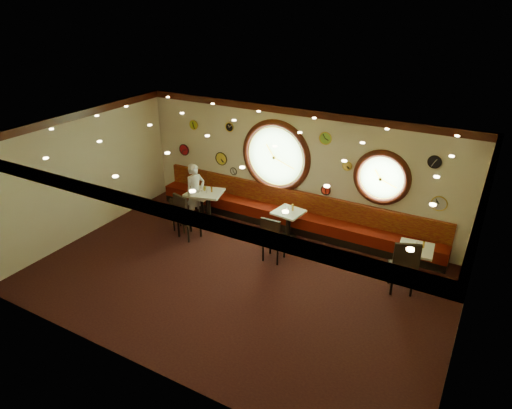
% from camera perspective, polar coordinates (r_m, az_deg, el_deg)
% --- Properties ---
extents(floor, '(9.00, 6.00, 0.00)m').
position_cam_1_polar(floor, '(10.25, -2.37, -9.25)').
color(floor, black).
rests_on(floor, ground).
extents(ceiling, '(9.00, 6.00, 0.02)m').
position_cam_1_polar(ceiling, '(8.84, -2.74, 8.10)').
color(ceiling, gold).
rests_on(ceiling, wall_back).
extents(wall_back, '(9.00, 0.02, 3.20)m').
position_cam_1_polar(wall_back, '(11.87, 5.09, 4.42)').
color(wall_back, beige).
rests_on(wall_back, floor).
extents(wall_front, '(9.00, 0.02, 3.20)m').
position_cam_1_polar(wall_front, '(7.43, -14.97, -10.22)').
color(wall_front, beige).
rests_on(wall_front, floor).
extents(wall_left, '(0.02, 6.00, 3.20)m').
position_cam_1_polar(wall_left, '(12.24, -20.82, 3.47)').
color(wall_left, beige).
rests_on(wall_left, floor).
extents(wall_right, '(0.02, 6.00, 3.20)m').
position_cam_1_polar(wall_right, '(8.30, 25.24, -7.91)').
color(wall_right, beige).
rests_on(wall_right, floor).
extents(molding_back, '(9.00, 0.10, 0.18)m').
position_cam_1_polar(molding_back, '(11.38, 5.28, 11.47)').
color(molding_back, '#39130A').
rests_on(molding_back, wall_back).
extents(molding_front, '(9.00, 0.10, 0.18)m').
position_cam_1_polar(molding_front, '(6.72, -16.11, 0.56)').
color(molding_front, '#39130A').
rests_on(molding_front, wall_back).
extents(molding_left, '(0.10, 6.00, 0.18)m').
position_cam_1_polar(molding_left, '(11.77, -21.79, 10.26)').
color(molding_left, '#39130A').
rests_on(molding_left, wall_back).
extents(molding_right, '(0.10, 6.00, 0.18)m').
position_cam_1_polar(molding_right, '(7.64, 26.94, 1.75)').
color(molding_right, '#39130A').
rests_on(molding_right, wall_back).
extents(banquette_base, '(8.00, 0.55, 0.20)m').
position_cam_1_polar(banquette_base, '(12.26, 4.28, -2.55)').
color(banquette_base, black).
rests_on(banquette_base, floor).
extents(banquette_seat, '(8.00, 0.55, 0.30)m').
position_cam_1_polar(banquette_seat, '(12.14, 4.32, -1.50)').
color(banquette_seat, '#5A0F07').
rests_on(banquette_seat, banquette_base).
extents(banquette_back, '(8.00, 0.10, 0.55)m').
position_cam_1_polar(banquette_back, '(12.15, 4.82, 0.59)').
color(banquette_back, '#66080C').
rests_on(banquette_back, wall_back).
extents(porthole_left_glass, '(1.66, 0.02, 1.66)m').
position_cam_1_polar(porthole_left_glass, '(12.02, 2.52, 6.04)').
color(porthole_left_glass, '#89C878').
rests_on(porthole_left_glass, wall_back).
extents(porthole_left_frame, '(1.98, 0.18, 1.98)m').
position_cam_1_polar(porthole_left_frame, '(12.01, 2.48, 6.02)').
color(porthole_left_frame, '#39130A').
rests_on(porthole_left_frame, wall_back).
extents(porthole_left_ring, '(1.61, 0.03, 1.61)m').
position_cam_1_polar(porthole_left_ring, '(11.99, 2.42, 5.98)').
color(porthole_left_ring, yellow).
rests_on(porthole_left_ring, wall_back).
extents(porthole_right_glass, '(1.10, 0.02, 1.10)m').
position_cam_1_polar(porthole_right_glass, '(11.15, 15.46, 3.26)').
color(porthole_right_glass, '#89C878').
rests_on(porthole_right_glass, wall_back).
extents(porthole_right_frame, '(1.38, 0.18, 1.38)m').
position_cam_1_polar(porthole_right_frame, '(11.13, 15.44, 3.24)').
color(porthole_right_frame, '#39130A').
rests_on(porthole_right_frame, wall_back).
extents(porthole_right_ring, '(1.09, 0.03, 1.09)m').
position_cam_1_polar(porthole_right_ring, '(11.11, 15.40, 3.19)').
color(porthole_right_ring, yellow).
rests_on(porthole_right_ring, wall_back).
extents(wall_clock_0, '(0.22, 0.03, 0.22)m').
position_cam_1_polar(wall_clock_0, '(11.27, 11.34, 4.76)').
color(wall_clock_0, '#F5D351').
rests_on(wall_clock_0, wall_back).
extents(wall_clock_1, '(0.20, 0.03, 0.20)m').
position_cam_1_polar(wall_clock_1, '(12.82, -2.80, 4.19)').
color(wall_clock_1, silver).
rests_on(wall_clock_1, wall_back).
extents(wall_clock_2, '(0.32, 0.03, 0.32)m').
position_cam_1_polar(wall_clock_2, '(13.64, -8.95, 6.78)').
color(wall_clock_2, red).
rests_on(wall_clock_2, wall_back).
extents(wall_clock_3, '(0.36, 0.03, 0.36)m').
position_cam_1_polar(wall_clock_3, '(12.92, -4.34, 5.74)').
color(wall_clock_3, yellow).
rests_on(wall_clock_3, wall_back).
extents(wall_clock_4, '(0.24, 0.03, 0.24)m').
position_cam_1_polar(wall_clock_4, '(11.69, 8.72, 1.77)').
color(wall_clock_4, red).
rests_on(wall_clock_4, wall_back).
extents(wall_clock_5, '(0.34, 0.03, 0.34)m').
position_cam_1_polar(wall_clock_5, '(11.05, 21.93, 0.12)').
color(wall_clock_5, silver).
rests_on(wall_clock_5, wall_back).
extents(wall_clock_6, '(0.24, 0.03, 0.24)m').
position_cam_1_polar(wall_clock_6, '(12.48, -3.32, 9.63)').
color(wall_clock_6, black).
rests_on(wall_clock_6, wall_back).
extents(wall_clock_7, '(0.26, 0.03, 0.26)m').
position_cam_1_polar(wall_clock_7, '(13.17, -7.79, 9.83)').
color(wall_clock_7, '#AECB28').
rests_on(wall_clock_7, wall_back).
extents(wall_clock_8, '(0.28, 0.03, 0.28)m').
position_cam_1_polar(wall_clock_8, '(10.74, 21.43, 4.99)').
color(wall_clock_8, black).
rests_on(wall_clock_8, wall_back).
extents(wall_clock_9, '(0.30, 0.03, 0.30)m').
position_cam_1_polar(wall_clock_9, '(11.26, 8.69, 8.18)').
color(wall_clock_9, '#88C43D').
rests_on(wall_clock_9, wall_back).
extents(table_a, '(0.72, 0.72, 0.79)m').
position_cam_1_polar(table_a, '(12.65, -6.87, 0.26)').
color(table_a, black).
rests_on(table_a, floor).
extents(table_b, '(0.95, 0.95, 0.85)m').
position_cam_1_polar(table_b, '(12.52, -6.00, 0.23)').
color(table_b, black).
rests_on(table_b, floor).
extents(table_c, '(0.77, 0.77, 0.75)m').
position_cam_1_polar(table_c, '(11.62, 4.06, -2.10)').
color(table_c, black).
rests_on(table_c, floor).
extents(table_d, '(0.77, 0.77, 0.78)m').
position_cam_1_polar(table_d, '(10.56, 19.18, -6.49)').
color(table_d, black).
rests_on(table_d, floor).
extents(chair_a, '(0.42, 0.42, 0.58)m').
position_cam_1_polar(chair_a, '(12.05, -9.56, -1.03)').
color(chair_a, black).
rests_on(chair_a, floor).
extents(chair_b, '(0.63, 0.63, 0.76)m').
position_cam_1_polar(chair_b, '(11.60, -8.87, -1.14)').
color(chair_b, black).
rests_on(chair_b, floor).
extents(chair_c, '(0.49, 0.49, 0.71)m').
position_cam_1_polar(chair_c, '(10.52, 2.04, -4.05)').
color(chair_c, black).
rests_on(chair_c, floor).
extents(chair_d, '(0.67, 0.67, 0.77)m').
position_cam_1_polar(chair_d, '(9.90, 18.04, -7.07)').
color(chair_d, black).
rests_on(chair_d, floor).
extents(condiment_a_salt, '(0.04, 0.04, 0.10)m').
position_cam_1_polar(condiment_a_salt, '(12.59, -7.16, 1.81)').
color(condiment_a_salt, silver).
rests_on(condiment_a_salt, table_a).
extents(condiment_b_salt, '(0.04, 0.04, 0.11)m').
position_cam_1_polar(condiment_b_salt, '(12.54, -6.30, 2.10)').
color(condiment_b_salt, silver).
rests_on(condiment_b_salt, table_b).
extents(condiment_c_salt, '(0.04, 0.04, 0.11)m').
position_cam_1_polar(condiment_c_salt, '(11.56, 3.96, -0.39)').
color(condiment_c_salt, silver).
rests_on(condiment_c_salt, table_c).
extents(condiment_d_salt, '(0.03, 0.03, 0.09)m').
position_cam_1_polar(condiment_d_salt, '(10.47, 19.41, -4.67)').
color(condiment_d_salt, silver).
rests_on(condiment_d_salt, table_d).
extents(condiment_a_pepper, '(0.04, 0.04, 0.11)m').
position_cam_1_polar(condiment_a_pepper, '(12.44, -6.81, 1.55)').
color(condiment_a_pepper, silver).
rests_on(condiment_a_pepper, table_a).
extents(condiment_b_pepper, '(0.03, 0.03, 0.09)m').
position_cam_1_polar(condiment_b_pepper, '(12.32, -6.22, 1.63)').
color(condiment_b_pepper, silver).
rests_on(condiment_b_pepper, table_b).
extents(condiment_c_pepper, '(0.04, 0.04, 0.10)m').
position_cam_1_polar(condiment_c_pepper, '(11.45, 3.88, -0.70)').
color(condiment_c_pepper, silver).
rests_on(condiment_c_pepper, table_c).
extents(condiment_d_pepper, '(0.03, 0.03, 0.09)m').
position_cam_1_polar(condiment_d_pepper, '(10.35, 19.38, -5.06)').
color(condiment_d_pepper, silver).
rests_on(condiment_d_pepper, table_d).
extents(condiment_a_bottle, '(0.06, 0.06, 0.18)m').
position_cam_1_polar(condiment_a_bottle, '(12.49, -6.45, 1.86)').
color(condiment_a_bottle, gold).
rests_on(condiment_a_bottle, table_a).
extents(condiment_b_bottle, '(0.05, 0.05, 0.16)m').
position_cam_1_polar(condiment_b_bottle, '(12.37, -5.57, 1.92)').
color(condiment_b_bottle, orange).
rests_on(condiment_b_bottle, table_b).
extents(condiment_c_bottle, '(0.05, 0.05, 0.17)m').
position_cam_1_polar(condiment_c_bottle, '(11.51, 4.62, -0.36)').
color(condiment_c_bottle, gold).
rests_on(condiment_c_bottle, table_c).
extents(condiment_d_bottle, '(0.05, 0.05, 0.15)m').
position_cam_1_polar(condiment_d_bottle, '(10.44, 20.21, -4.73)').
color(condiment_d_bottle, gold).
rests_on(condiment_d_bottle, table_d).
extents(waiter, '(0.57, 0.69, 1.62)m').
position_cam_1_polar(waiter, '(12.52, -7.56, 1.51)').
color(waiter, white).
rests_on(waiter, floor).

